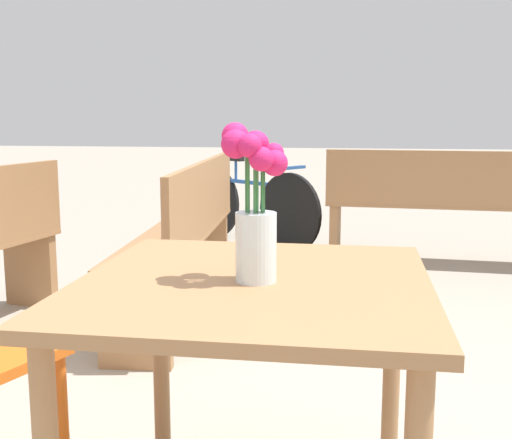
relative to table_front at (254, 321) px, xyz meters
name	(u,v)px	position (x,y,z in m)	size (l,w,h in m)	color
table_front	(254,321)	(0.00, 0.00, 0.00)	(0.83, 0.87, 0.72)	#9E7047
flower_vase	(255,210)	(0.00, -0.02, 0.27)	(0.15, 0.15, 0.37)	silver
bench_middle	(449,202)	(0.94, 3.33, -0.15)	(1.81, 0.48, 0.85)	#9E7047
bench_far	(190,228)	(-0.66, 1.99, -0.15)	(0.46, 1.87, 0.85)	#9E7047
bicycle	(250,205)	(-0.63, 3.91, -0.28)	(1.28, 0.98, 0.75)	black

